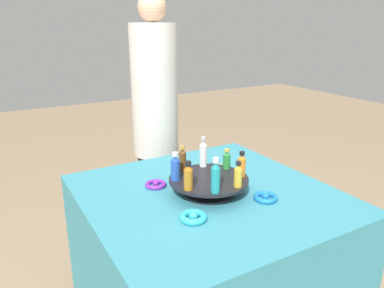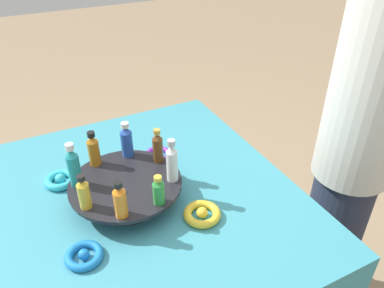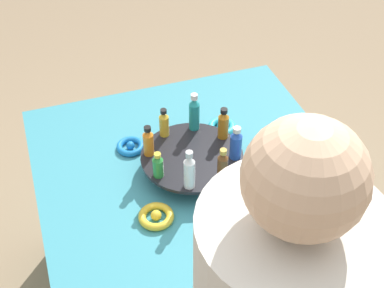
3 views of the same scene
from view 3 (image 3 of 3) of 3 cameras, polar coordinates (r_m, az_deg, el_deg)
party_table at (r=2.13m, az=-0.01°, el=-10.58°), size 1.04×1.04×0.80m
display_stand at (r=1.80m, az=-0.01°, el=-1.80°), size 0.35×0.35×0.07m
bottle_gold at (r=1.84m, az=-3.00°, el=2.22°), size 0.03×0.03×0.11m
bottle_orange at (r=1.76m, az=-4.68°, el=0.25°), size 0.04×0.04×0.11m
bottle_green at (r=1.69m, az=-3.65°, el=-2.31°), size 0.03×0.03×0.09m
bottle_clear at (r=1.64m, az=-0.29°, el=-2.87°), size 0.04×0.04×0.14m
bottle_brown at (r=1.67m, az=3.29°, el=-2.27°), size 0.03×0.03×0.12m
bottle_blue at (r=1.75m, az=4.71°, el=0.02°), size 0.04×0.04×0.12m
bottle_amber at (r=1.83m, az=3.36°, el=2.12°), size 0.04×0.04×0.12m
bottle_teal at (r=1.85m, az=0.24°, el=3.33°), size 0.04×0.04×0.15m
ribbon_bow_blue at (r=1.92m, az=-6.57°, el=-0.24°), size 0.10×0.10×0.03m
ribbon_bow_gold at (r=1.68m, az=-3.85°, el=-7.69°), size 0.11×0.11×0.03m
ribbon_bow_purple at (r=1.76m, az=7.19°, el=-5.05°), size 0.10×0.10×0.03m
ribbon_bow_teal at (r=1.99m, az=3.20°, el=1.85°), size 0.10×0.10×0.03m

